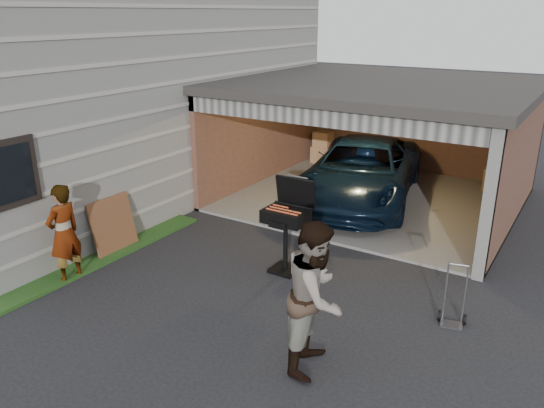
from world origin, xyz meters
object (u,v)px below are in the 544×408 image
(man, at_px, (316,296))
(plywood_panel, at_px, (113,225))
(woman, at_px, (64,234))
(bbq_grill, at_px, (287,219))
(hand_truck, at_px, (453,312))
(propane_tank, at_px, (299,265))
(minivan, at_px, (361,174))

(man, xyz_separation_m, plywood_panel, (-4.94, 1.05, -0.47))
(woman, distance_m, man, 4.71)
(man, distance_m, plywood_panel, 5.07)
(bbq_grill, xyz_separation_m, hand_truck, (2.98, -0.18, -0.81))
(propane_tank, relative_size, hand_truck, 0.41)
(minivan, height_order, woman, woman)
(minivan, bearing_deg, man, -84.45)
(minivan, relative_size, woman, 2.99)
(propane_tank, bearing_deg, woman, -145.56)
(minivan, distance_m, bbq_grill, 4.11)
(bbq_grill, distance_m, hand_truck, 3.10)
(minivan, xyz_separation_m, woman, (-2.65, -6.41, 0.15))
(plywood_panel, xyz_separation_m, hand_truck, (6.22, 0.90, -0.35))
(woman, height_order, propane_tank, woman)
(man, bearing_deg, bbq_grill, 28.84)
(minivan, distance_m, plywood_panel, 5.92)
(plywood_panel, height_order, hand_truck, plywood_panel)
(man, bearing_deg, minivan, 8.40)
(woman, distance_m, propane_tank, 4.05)
(man, bearing_deg, woman, 82.60)
(bbq_grill, relative_size, plywood_panel, 1.54)
(propane_tank, height_order, plywood_panel, plywood_panel)
(minivan, distance_m, woman, 6.94)
(woman, relative_size, plywood_panel, 1.60)
(man, relative_size, propane_tank, 4.98)
(man, xyz_separation_m, bbq_grill, (-1.70, 2.12, -0.01))
(minivan, xyz_separation_m, plywood_panel, (-2.89, -5.16, -0.18))
(woman, relative_size, man, 0.86)
(minivan, relative_size, man, 2.57)
(minivan, height_order, plywood_panel, minivan)
(man, height_order, propane_tank, man)
(woman, bearing_deg, minivan, 155.00)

